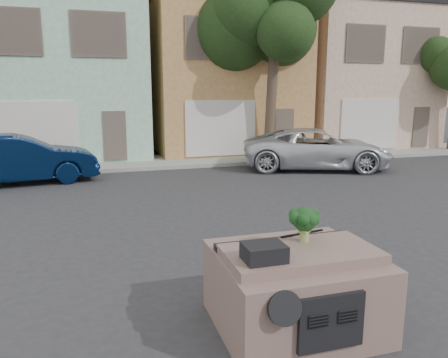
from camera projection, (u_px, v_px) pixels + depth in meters
name	position (u px, v px, depth m)	size (l,w,h in m)	color
ground_plane	(227.00, 248.00, 8.62)	(120.00, 120.00, 0.00)	#303033
sidewalk	(154.00, 162.00, 18.45)	(40.00, 3.00, 0.15)	gray
townhouse_mint	(65.00, 75.00, 20.48)	(7.20, 8.20, 7.55)	#A1D0B2
townhouse_tan	(218.00, 76.00, 22.60)	(7.20, 8.20, 7.55)	tan
townhouse_beige	(345.00, 78.00, 24.72)	(7.20, 8.20, 7.55)	#D4AE93
navy_sedan	(21.00, 183.00, 14.62)	(1.73, 4.96, 1.64)	#061736
silver_pickup	(316.00, 169.00, 17.37)	(2.66, 5.76, 1.60)	silver
tree_near	(272.00, 62.00, 18.38)	(4.40, 4.00, 8.50)	#1E3615
car_dashboard	(294.00, 286.00, 5.69)	(2.00, 1.80, 1.12)	#755B52
instrument_hump	(264.00, 252.00, 5.07)	(0.48, 0.38, 0.20)	black
wiper_arm	(302.00, 233.00, 6.01)	(0.70, 0.03, 0.02)	black
broccoli	(305.00, 224.00, 5.69)	(0.39, 0.39, 0.47)	black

